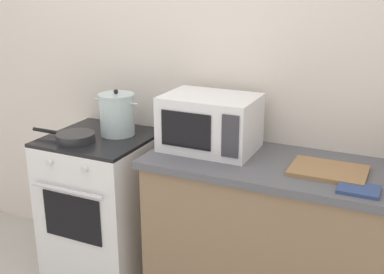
{
  "coord_description": "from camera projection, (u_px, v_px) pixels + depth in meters",
  "views": [
    {
      "loc": [
        1.31,
        -1.64,
        1.82
      ],
      "look_at": [
        0.26,
        0.6,
        1.0
      ],
      "focal_mm": 45.02,
      "sensor_mm": 36.0,
      "label": 1
    }
  ],
  "objects": [
    {
      "name": "oven_mitt",
      "position": [
        359.0,
        189.0,
        2.13
      ],
      "size": [
        0.18,
        0.14,
        0.02
      ],
      "primitive_type": "cube",
      "color": "#33477A",
      "rests_on": "countertop_right"
    },
    {
      "name": "lower_cabinet_right",
      "position": [
        303.0,
        253.0,
        2.54
      ],
      "size": [
        1.64,
        0.56,
        0.88
      ],
      "primitive_type": "cube",
      "color": "#8C7051",
      "rests_on": "ground_plane"
    },
    {
      "name": "cutting_board",
      "position": [
        328.0,
        171.0,
        2.33
      ],
      "size": [
        0.36,
        0.26,
        0.02
      ],
      "primitive_type": "cube",
      "color": "#997047",
      "rests_on": "countertop_right"
    },
    {
      "name": "microwave",
      "position": [
        210.0,
        122.0,
        2.62
      ],
      "size": [
        0.5,
        0.37,
        0.3
      ],
      "color": "white",
      "rests_on": "countertop_right"
    },
    {
      "name": "frying_pan",
      "position": [
        75.0,
        137.0,
        2.77
      ],
      "size": [
        0.42,
        0.22,
        0.05
      ],
      "color": "#28282B",
      "rests_on": "stove"
    },
    {
      "name": "stove",
      "position": [
        104.0,
        206.0,
        3.01
      ],
      "size": [
        0.6,
        0.64,
        0.92
      ],
      "color": "white",
      "rests_on": "ground_plane"
    },
    {
      "name": "back_wall",
      "position": [
        224.0,
        80.0,
        2.82
      ],
      "size": [
        4.4,
        0.1,
        2.5
      ],
      "primitive_type": "cube",
      "color": "silver",
      "rests_on": "ground_plane"
    },
    {
      "name": "countertop_right",
      "position": [
        310.0,
        172.0,
        2.39
      ],
      "size": [
        1.7,
        0.6,
        0.04
      ],
      "primitive_type": "cube",
      "color": "#59595E",
      "rests_on": "lower_cabinet_right"
    },
    {
      "name": "stock_pot",
      "position": [
        117.0,
        114.0,
        2.87
      ],
      "size": [
        0.3,
        0.21,
        0.28
      ],
      "color": "silver",
      "rests_on": "stove"
    }
  ]
}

